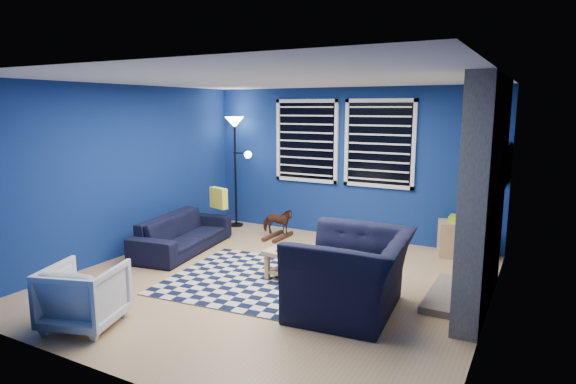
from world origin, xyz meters
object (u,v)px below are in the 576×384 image
object	(u,v)px
coffee_table	(297,260)
armchair_bent	(84,295)
tv	(505,166)
armchair_big	(351,273)
rocking_horse	(278,222)
cabinet	(461,239)
floor_lamp	(236,137)
sofa	(183,233)

from	to	relation	value
coffee_table	armchair_bent	bearing A→B (deg)	-121.60
tv	armchair_big	distance (m)	2.85
tv	coffee_table	world-z (taller)	tv
coffee_table	armchair_big	bearing A→B (deg)	-29.52
tv	rocking_horse	bearing A→B (deg)	-176.58
armchair_big	rocking_horse	world-z (taller)	armchair_big
cabinet	floor_lamp	bearing A→B (deg)	164.80
armchair_bent	rocking_horse	world-z (taller)	armchair_bent
coffee_table	cabinet	size ratio (longest dim) A/B	1.22
coffee_table	sofa	bearing A→B (deg)	170.37
rocking_horse	coffee_table	bearing A→B (deg)	-160.77
cabinet	sofa	bearing A→B (deg)	-171.29
armchair_big	coffee_table	bearing A→B (deg)	-124.42
rocking_horse	floor_lamp	size ratio (longest dim) A/B	0.26
armchair_big	coffee_table	size ratio (longest dim) A/B	1.53
rocking_horse	cabinet	bearing A→B (deg)	-98.93
tv	armchair_big	world-z (taller)	tv
armchair_big	armchair_bent	xyz separation A→B (m)	(-2.22, -1.60, -0.11)
armchair_big	coffee_table	distance (m)	1.06
armchair_bent	floor_lamp	bearing A→B (deg)	-94.29
tv	cabinet	xyz separation A→B (m)	(-0.54, 0.22, -1.13)
tv	coffee_table	distance (m)	3.07
tv	cabinet	distance (m)	1.27
rocking_horse	coffee_table	xyz separation A→B (m)	(1.23, -1.65, -0.01)
rocking_horse	cabinet	size ratio (longest dim) A/B	0.73
armchair_bent	armchair_big	bearing A→B (deg)	-162.12
armchair_big	floor_lamp	size ratio (longest dim) A/B	0.66
armchair_big	rocking_horse	bearing A→B (deg)	-140.29
sofa	cabinet	size ratio (longest dim) A/B	2.64
cabinet	armchair_bent	bearing A→B (deg)	-140.53
armchair_bent	floor_lamp	size ratio (longest dim) A/B	0.35
tv	sofa	distance (m)	4.71
armchair_bent	rocking_horse	xyz separation A→B (m)	(0.08, 3.77, -0.03)
armchair_bent	rocking_horse	distance (m)	3.77
sofa	cabinet	world-z (taller)	cabinet
tv	rocking_horse	xyz separation A→B (m)	(-3.39, -0.20, -1.11)
floor_lamp	rocking_horse	bearing A→B (deg)	-20.10
rocking_horse	coffee_table	distance (m)	2.06
rocking_horse	armchair_big	bearing A→B (deg)	-152.73
tv	sofa	size ratio (longest dim) A/B	0.53
tv	sofa	bearing A→B (deg)	-161.01
coffee_table	cabinet	distance (m)	2.64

